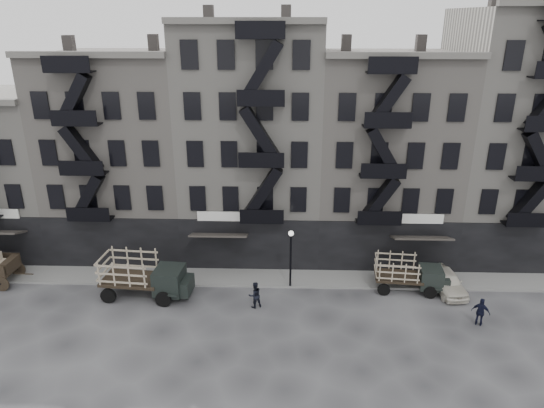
{
  "coord_description": "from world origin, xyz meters",
  "views": [
    {
      "loc": [
        2.67,
        -26.43,
        17.44
      ],
      "look_at": [
        1.7,
        4.0,
        5.62
      ],
      "focal_mm": 32.0,
      "sensor_mm": 36.0,
      "label": 1
    }
  ],
  "objects_px": {
    "stake_truck_west": "(143,273)",
    "car_east": "(447,281)",
    "pedestrian_mid": "(255,295)",
    "policeman": "(481,312)",
    "stake_truck_east": "(409,272)"
  },
  "relations": [
    {
      "from": "car_east",
      "to": "policeman",
      "type": "xyz_separation_m",
      "value": [
        0.81,
        -3.96,
        0.2
      ]
    },
    {
      "from": "policeman",
      "to": "stake_truck_west",
      "type": "bearing_deg",
      "value": 22.33
    },
    {
      "from": "stake_truck_west",
      "to": "pedestrian_mid",
      "type": "bearing_deg",
      "value": -3.79
    },
    {
      "from": "stake_truck_west",
      "to": "stake_truck_east",
      "type": "relative_size",
      "value": 1.22
    },
    {
      "from": "car_east",
      "to": "policeman",
      "type": "bearing_deg",
      "value": -85.63
    },
    {
      "from": "stake_truck_east",
      "to": "car_east",
      "type": "xyz_separation_m",
      "value": [
        2.58,
        0.01,
        -0.68
      ]
    },
    {
      "from": "car_east",
      "to": "policeman",
      "type": "distance_m",
      "value": 4.04
    },
    {
      "from": "car_east",
      "to": "stake_truck_east",
      "type": "bearing_deg",
      "value": 173.11
    },
    {
      "from": "stake_truck_west",
      "to": "pedestrian_mid",
      "type": "relative_size",
      "value": 3.44
    },
    {
      "from": "pedestrian_mid",
      "to": "policeman",
      "type": "xyz_separation_m",
      "value": [
        13.67,
        -1.51,
        0.02
      ]
    },
    {
      "from": "car_east",
      "to": "stake_truck_west",
      "type": "bearing_deg",
      "value": 176.54
    },
    {
      "from": "stake_truck_east",
      "to": "pedestrian_mid",
      "type": "relative_size",
      "value": 2.82
    },
    {
      "from": "stake_truck_east",
      "to": "car_east",
      "type": "relative_size",
      "value": 1.2
    },
    {
      "from": "stake_truck_west",
      "to": "stake_truck_east",
      "type": "distance_m",
      "value": 17.73
    },
    {
      "from": "stake_truck_west",
      "to": "car_east",
      "type": "bearing_deg",
      "value": 8.63
    }
  ]
}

